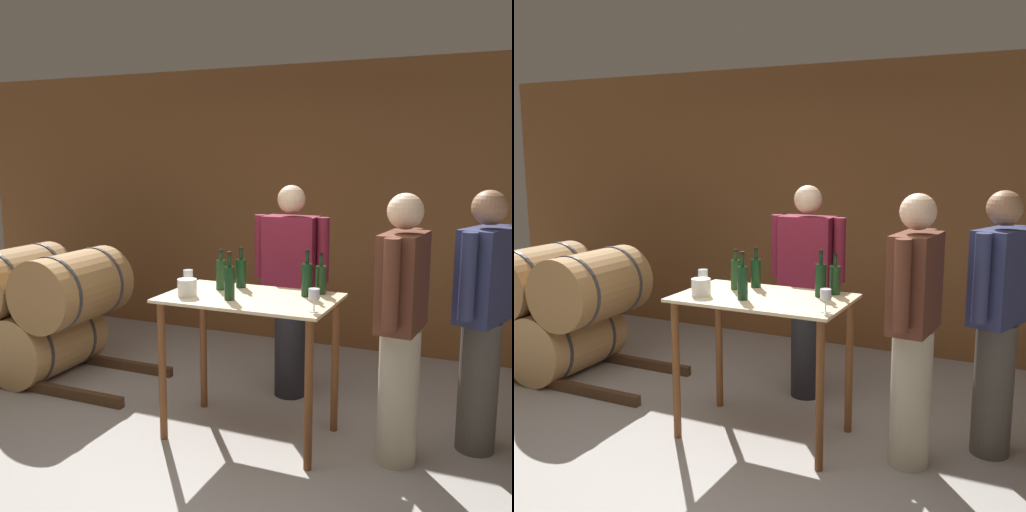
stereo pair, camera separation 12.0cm
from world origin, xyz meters
TOP-DOWN VIEW (x-y plane):
  - ground_plane at (0.00, 0.00)m, footprint 14.00×14.00m
  - back_wall at (0.00, 2.67)m, footprint 8.40×0.05m
  - barrel_rack at (-2.13, 0.93)m, footprint 2.61×0.86m
  - tasting_table at (0.06, 0.58)m, footprint 1.12×0.68m
  - wine_bottle_far_left at (-0.20, 0.69)m, footprint 0.07×0.07m
  - wine_bottle_left at (-0.11, 0.81)m, footprint 0.07×0.07m
  - wine_bottle_center at (-0.02, 0.45)m, footprint 0.07×0.07m
  - wine_bottle_right at (0.40, 0.74)m, footprint 0.07×0.07m
  - wine_bottle_far_right at (0.46, 0.84)m, footprint 0.07×0.07m
  - wine_glass_near_left at (-0.41, 0.62)m, footprint 0.07×0.07m
  - wine_glass_near_center at (0.56, 0.38)m, footprint 0.07×0.07m
  - ice_bucket at (-0.32, 0.44)m, footprint 0.13×0.13m
  - person_host at (1.46, 0.96)m, footprint 0.34×0.56m
  - person_visitor_with_scarf at (1.03, 0.61)m, footprint 0.25×0.59m
  - person_visitor_bearded at (0.07, 1.33)m, footprint 0.59×0.24m

SIDE VIEW (x-z plane):
  - ground_plane at x=0.00m, z-range 0.00..0.00m
  - barrel_rack at x=-2.13m, z-range -0.02..1.07m
  - tasting_table at x=0.06m, z-range 0.28..1.23m
  - person_visitor_bearded at x=0.07m, z-range 0.05..1.68m
  - person_visitor_with_scarf at x=1.03m, z-range 0.05..1.69m
  - person_host at x=1.46m, z-range 0.05..1.69m
  - ice_bucket at x=-0.32m, z-range 0.95..1.06m
  - wine_glass_near_left at x=-0.41m, z-range 0.98..1.11m
  - wine_glass_near_center at x=0.56m, z-range 0.98..1.12m
  - wine_bottle_far_right at x=0.46m, z-range 0.92..1.19m
  - wine_bottle_left at x=-0.11m, z-range 0.92..1.20m
  - wine_bottle_far_left at x=-0.20m, z-range 0.92..1.20m
  - wine_bottle_right at x=0.40m, z-range 0.91..1.22m
  - wine_bottle_center at x=-0.02m, z-range 0.91..1.22m
  - back_wall at x=0.00m, z-range 0.00..2.70m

